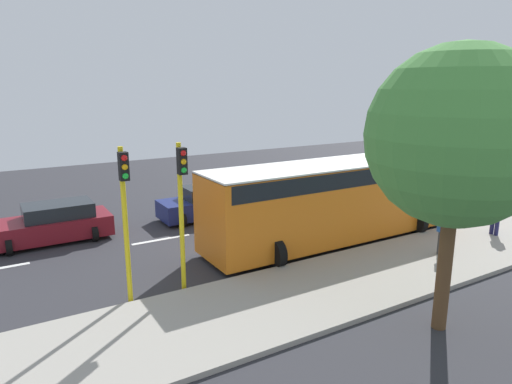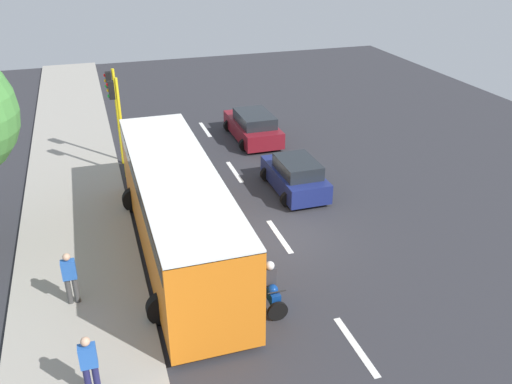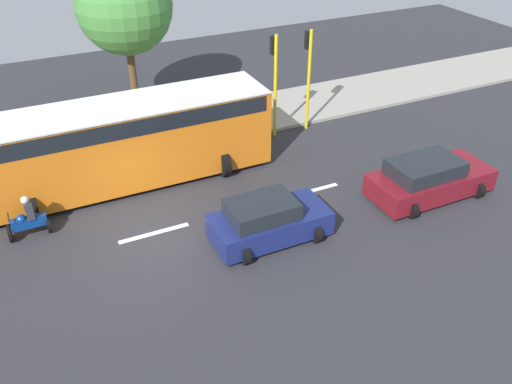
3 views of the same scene
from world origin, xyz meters
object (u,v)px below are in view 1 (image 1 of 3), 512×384
Objects in this scene: city_bus at (336,196)px; pedestrian_near_signal at (444,231)px; car_dark_blue at (203,204)px; street_tree_south at (458,137)px; motorcycle at (368,202)px; traffic_light_midblock at (182,197)px; traffic_light_corner at (125,205)px; pedestrian_by_tree at (496,213)px; car_maroon at (52,224)px.

city_bus is 6.51× the size of pedestrian_near_signal.
street_tree_south is at bearing 5.30° from car_dark_blue.
pedestrian_near_signal is (5.51, -1.78, 0.42)m from motorcycle.
traffic_light_corner is at bearing -90.00° from traffic_light_midblock.
motorcycle is 0.91× the size of pedestrian_by_tree.
motorcycle reaches higher than car_maroon.
pedestrian_by_tree reaches higher than motorcycle.
car_dark_blue is 2.27× the size of pedestrian_by_tree.
motorcycle is at bearing 104.65° from traffic_light_corner.
traffic_light_corner is at bearing -38.16° from car_dark_blue.
traffic_light_corner is (-1.92, -14.26, 1.87)m from pedestrian_by_tree.
city_bus reaches higher than motorcycle.
traffic_light_corner is at bearing -81.83° from city_bus.
car_maroon is 0.65× the size of street_tree_south.
street_tree_south is (12.28, 7.57, 4.19)m from car_maroon.
city_bus is 2.44× the size of traffic_light_midblock.
street_tree_south is (3.45, -7.84, 3.85)m from pedestrian_by_tree.
street_tree_south is at bearing -17.76° from city_bus.
car_maroon is at bearing -158.04° from traffic_light_midblock.
motorcycle is at bearing 106.79° from traffic_light_midblock.
traffic_light_midblock is 0.64× the size of street_tree_south.
pedestrian_near_signal reaches higher than motorcycle.
car_dark_blue is at bearing 141.84° from traffic_light_corner.
car_dark_blue is 0.85× the size of traffic_light_corner.
pedestrian_by_tree is 14.51m from traffic_light_corner.
traffic_light_midblock is at bearing -28.49° from car_dark_blue.
motorcycle is 12.90m from traffic_light_corner.
pedestrian_near_signal is at bearing 126.83° from street_tree_south.
car_dark_blue is at bearing -150.05° from pedestrian_near_signal.
city_bus is at bearing 59.53° from car_maroon.
city_bus is 4.12m from pedestrian_near_signal.
pedestrian_near_signal is 10.92m from traffic_light_corner.
car_maroon is 2.99× the size of motorcycle.
traffic_light_corner is (3.21, -12.28, 2.29)m from motorcycle.
car_maroon is 13.94m from motorcycle.
car_dark_blue is 8.86m from traffic_light_corner.
car_maroon is at bearing -119.82° from pedestrian_by_tree.
car_maroon is 7.78m from traffic_light_midblock.
traffic_light_midblock is (6.74, -3.66, 2.22)m from car_dark_blue.
traffic_light_corner reaches higher than city_bus.
traffic_light_midblock is at bearing -79.92° from city_bus.
street_tree_south is (8.57, -5.86, 4.27)m from motorcycle.
car_maroon is at bearing -105.43° from motorcycle.
car_dark_blue is at bearing -149.63° from city_bus.
city_bus is 7.19× the size of motorcycle.
traffic_light_midblock is at bearing -138.27° from street_tree_south.
pedestrian_near_signal is at bearing -17.87° from motorcycle.
city_bus is (5.52, 3.23, 1.14)m from car_dark_blue.
pedestrian_near_signal is 1.00× the size of pedestrian_by_tree.
motorcycle is 11.23m from street_tree_south.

